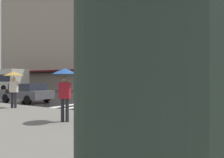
{
  "coord_description": "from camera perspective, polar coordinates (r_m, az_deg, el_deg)",
  "views": [
    {
      "loc": [
        -11.12,
        -3.76,
        1.74
      ],
      "look_at": [
        0.89,
        3.43,
        1.74
      ],
      "focal_mm": 33.5,
      "sensor_mm": 36.0,
      "label": 1
    }
  ],
  "objects": [
    {
      "name": "traffic_signal_post",
      "position": [
        8.24,
        12.26,
        5.98
      ],
      "size": [
        0.44,
        0.3,
        3.39
      ],
      "color": "#333338",
      "rests_on": "sidewalk_pavement"
    },
    {
      "name": "billboard_column",
      "position": [
        1.67,
        11.47,
        1.28
      ],
      "size": [
        1.31,
        1.31,
        3.16
      ],
      "color": "#28382D",
      "rests_on": "sidewalk_pavement"
    },
    {
      "name": "pedestrian_with_floral_umbrella",
      "position": [
        12.66,
        -25.27,
        0.2
      ],
      "size": [
        1.07,
        1.07,
        2.01
      ],
      "color": "beige",
      "rests_on": "sidewalk_pavement"
    },
    {
      "name": "pedestrian_in_red_jacket",
      "position": [
        7.95,
        -12.74,
        0.09
      ],
      "size": [
        0.98,
        0.98,
        1.99
      ],
      "color": "maroon",
      "rests_on": "sidewalk_pavement"
    },
    {
      "name": "haussmann_block_mid",
      "position": [
        42.82,
        -9.92,
        14.3
      ],
      "size": [
        16.78,
        24.15,
        25.16
      ],
      "color": "tan",
      "rests_on": "ground_plane"
    },
    {
      "name": "car_dark_grey",
      "position": [
        16.9,
        -22.25,
        -3.33
      ],
      "size": [
        1.85,
        4.1,
        1.41
      ],
      "color": "#4C4C51",
      "rests_on": "ground_plane"
    },
    {
      "name": "ground_plane",
      "position": [
        11.87,
        12.22,
        -8.42
      ],
      "size": [
        220.0,
        220.0,
        0.0
      ],
      "primitive_type": "plane",
      "color": "black"
    },
    {
      "name": "zebra_crossing",
      "position": [
        16.39,
        9.01,
        -6.08
      ],
      "size": [
        13.0,
        7.5,
        0.01
      ],
      "color": "silver",
      "rests_on": "ground_plane"
    }
  ]
}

